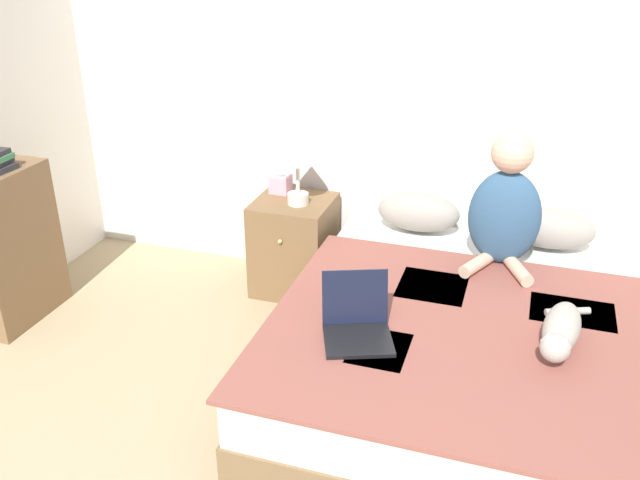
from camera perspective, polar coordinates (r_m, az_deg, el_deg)
wall_back at (r=4.09m, az=10.72°, el=12.02°), size 5.97×0.05×2.55m
bed at (r=3.48m, az=11.47°, el=-9.26°), size 1.72×2.01×0.49m
pillow_near at (r=4.09m, az=8.29°, el=2.35°), size 0.49×0.26×0.23m
pillow_far at (r=4.05m, az=18.80°, el=0.96°), size 0.49×0.26×0.23m
person_sitting at (r=3.70m, az=15.35°, el=2.60°), size 0.38×0.38×0.73m
cat_tabby at (r=3.14m, az=19.61°, el=-7.19°), size 0.24×0.59×0.18m
laptop_open at (r=3.06m, az=3.13°, el=-7.13°), size 0.39×0.40×0.27m
nightstand at (r=4.32m, az=-2.20°, el=-0.44°), size 0.47×0.48×0.61m
table_lamp at (r=4.04m, az=-1.93°, el=7.55°), size 0.24×0.24×0.47m
tissue_box at (r=4.32m, az=-3.34°, el=4.77°), size 0.12×0.12×0.14m
bookshelf at (r=4.34m, az=-24.73°, el=-0.54°), size 0.28×0.59×0.93m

